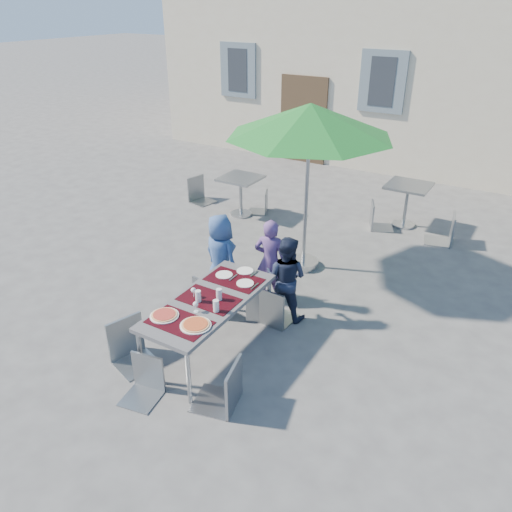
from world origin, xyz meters
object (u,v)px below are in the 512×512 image
Objects in this scene: bg_chair_l_0 at (198,174)px; cafe_table_1 at (407,196)px; bg_chair_r_1 at (449,211)px; chair_0 at (209,275)px; child_2 at (286,278)px; chair_4 at (223,360)px; pizza_near_left at (164,315)px; child_0 at (221,256)px; bg_chair_r_0 at (262,189)px; patio_umbrella at (310,122)px; cafe_table_0 at (241,188)px; chair_2 at (274,284)px; chair_1 at (262,286)px; bg_chair_l_1 at (379,200)px; chair_3 at (127,318)px; chair_5 at (141,357)px; pizza_near_right at (196,325)px; dining_table at (209,303)px; child_1 at (270,262)px.

cafe_table_1 is (4.18, 0.97, 0.01)m from bg_chair_l_0.
bg_chair_r_1 is (0.85, -0.37, 0.01)m from cafe_table_1.
child_2 is at bearing 24.17° from chair_0.
pizza_near_left is at bearing 170.58° from chair_4.
bg_chair_l_0 is at bearing -166.90° from cafe_table_1.
child_0 is 1.48× the size of bg_chair_r_0.
patio_umbrella reaches higher than cafe_table_0.
bg_chair_r_0 is (-2.13, 3.32, -0.11)m from chair_2.
bg_chair_l_1 is at bearing 84.88° from chair_1.
bg_chair_r_1 is at bearing 11.73° from cafe_table_0.
pizza_near_left is 5.54m from bg_chair_l_0.
chair_0 is at bearing -164.70° from chair_1.
chair_3 is at bearing 178.23° from chair_4.
chair_5 is 6.18m from cafe_table_1.
chair_1 reaches higher than pizza_near_right.
bg_chair_l_0 reaches higher than dining_table.
dining_table is at bearing -51.71° from bg_chair_l_0.
pizza_near_right is 5.16m from bg_chair_r_0.
chair_3 is at bearing 146.55° from chair_5.
chair_5 is (-0.37, -1.93, -0.01)m from chair_1.
dining_table is 1.45× the size of child_0.
child_1 is 1.59× the size of cafe_table_0.
cafe_table_1 is at bearing 82.02° from chair_2.
bg_chair_r_0 is 1.03× the size of cafe_table_1.
child_2 is 2.14m from chair_3.
child_2 reaches higher than pizza_near_left.
child_0 is 4.29m from bg_chair_r_1.
chair_5 reaches higher than pizza_near_left.
bg_chair_l_0 is 1.21× the size of cafe_table_1.
pizza_near_left is 0.26× the size of child_1.
chair_4 is (1.40, -0.04, -0.00)m from chair_3.
bg_chair_l_1 is at bearing 81.85° from pizza_near_left.
dining_table is 1.24m from child_2.
chair_0 is 4.59m from cafe_table_1.
pizza_near_right reaches higher than dining_table.
patio_umbrella is (-0.04, 1.19, 1.72)m from child_1.
chair_5 is at bearing 68.91° from child_2.
pizza_near_right is 0.43× the size of cafe_table_0.
child_0 is 1.06× the size of child_2.
child_0 is 1.40× the size of chair_1.
bg_chair_r_1 reaches higher than chair_5.
child_1 is at bearing -103.74° from cafe_table_1.
bg_chair_r_1 reaches higher than pizza_near_left.
cafe_table_0 is (-1.82, 4.45, -0.20)m from pizza_near_left.
child_2 is at bearing 69.59° from dining_table.
child_2 is 0.34m from chair_1.
child_1 is 1.29× the size of chair_0.
bg_chair_l_0 is at bearing 128.29° from dining_table.
bg_chair_l_0 is (-3.60, 3.17, -0.01)m from chair_2.
child_1 reaches higher than cafe_table_1.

